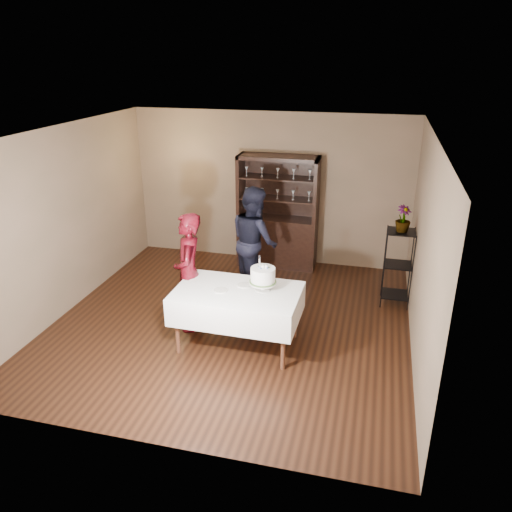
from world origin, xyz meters
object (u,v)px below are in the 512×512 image
at_px(cake_table, 237,304).
at_px(woman, 189,272).
at_px(china_hutch, 277,230).
at_px(man, 254,241).
at_px(plant_etagere, 398,265).
at_px(cake, 263,276).
at_px(potted_plant, 403,219).

distance_m(cake_table, woman, 0.86).
xyz_separation_m(cake_table, woman, (-0.78, 0.30, 0.23)).
distance_m(china_hutch, man, 1.19).
relative_size(plant_etagere, cake, 2.48).
distance_m(plant_etagere, potted_plant, 0.73).
bearing_deg(man, cake_table, 149.18).
relative_size(plant_etagere, cake_table, 0.74).
relative_size(plant_etagere, man, 0.69).
bearing_deg(cake_table, woman, 158.70).
bearing_deg(woman, man, 137.93).
distance_m(woman, man, 1.45).
height_order(china_hutch, man, china_hutch).
distance_m(man, cake, 1.61).
xyz_separation_m(plant_etagere, cake_table, (-2.03, -1.73, -0.04)).
xyz_separation_m(man, potted_plant, (2.21, 0.09, 0.51)).
relative_size(cake_table, man, 0.93).
bearing_deg(woman, china_hutch, 145.78).
relative_size(woman, man, 0.96).
distance_m(woman, cake, 1.12).
distance_m(plant_etagere, man, 2.23).
xyz_separation_m(china_hutch, plant_etagere, (2.08, -1.05, -0.01)).
bearing_deg(cake, cake_table, -162.91).
xyz_separation_m(woman, cake, (1.09, -0.21, 0.16)).
bearing_deg(woman, plant_etagere, 99.08).
bearing_deg(man, plant_etagere, -124.54).
distance_m(cake_table, cake, 0.50).
relative_size(plant_etagere, potted_plant, 3.07).
bearing_deg(plant_etagere, china_hutch, 153.17).
bearing_deg(plant_etagere, cake, -136.34).
xyz_separation_m(plant_etagere, man, (-2.21, -0.11, 0.22)).
bearing_deg(cake, plant_etagere, 43.66).
relative_size(woman, potted_plant, 4.30).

